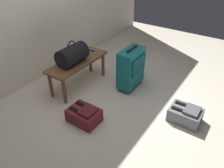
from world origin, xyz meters
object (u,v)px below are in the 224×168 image
cell_phone (92,51)px  suitcase_upright_teal (131,67)px  duffel_bag_black (72,55)px  backpack_maroon (84,115)px  backpack_grey (185,114)px  bench (78,65)px

cell_phone → suitcase_upright_teal: size_ratio=0.22×
duffel_bag_black → cell_phone: 0.47m
backpack_maroon → backpack_grey: 1.24m
duffel_bag_black → backpack_grey: 1.68m
suitcase_upright_teal → backpack_grey: (-0.27, -0.94, -0.24)m
cell_phone → backpack_grey: bearing=-98.2°
duffel_bag_black → suitcase_upright_teal: size_ratio=0.68×
bench → cell_phone: size_ratio=6.94×
bench → cell_phone: bearing=4.7°
suitcase_upright_teal → backpack_grey: 1.01m
suitcase_upright_teal → backpack_maroon: (-0.98, 0.08, -0.24)m
duffel_bag_black → cell_phone: (0.46, 0.03, -0.13)m
backpack_maroon → backpack_grey: (0.71, -1.02, 0.00)m
bench → duffel_bag_black: (-0.09, 0.00, 0.20)m
duffel_bag_black → cell_phone: size_ratio=3.06×
bench → backpack_grey: bearing=-85.4°
suitcase_upright_teal → backpack_maroon: suitcase_upright_teal is taller
backpack_maroon → bench: bearing=45.3°
cell_phone → backpack_grey: cell_phone is taller
cell_phone → backpack_grey: size_ratio=0.38×
suitcase_upright_teal → bench: bearing=121.1°
suitcase_upright_teal → backpack_maroon: 1.01m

